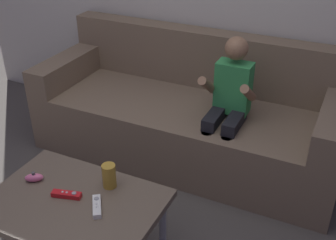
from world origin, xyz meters
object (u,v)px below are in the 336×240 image
at_px(couch, 189,115).
at_px(coffee_table, 73,208).
at_px(soda_can, 109,176).
at_px(nunchuk_pink, 34,178).
at_px(game_remote_white_near_edge, 97,206).
at_px(game_remote_red_far_corner, 67,195).
at_px(person_seated_on_couch, 228,104).

distance_m(couch, coffee_table, 1.22).
bearing_deg(couch, soda_can, -88.74).
height_order(couch, coffee_table, couch).
distance_m(nunchuk_pink, soda_can, 0.38).
bearing_deg(coffee_table, nunchuk_pink, 169.91).
height_order(game_remote_white_near_edge, game_remote_red_far_corner, same).
xyz_separation_m(coffee_table, game_remote_white_near_edge, (0.13, 0.01, 0.05)).
relative_size(couch, soda_can, 16.84).
relative_size(coffee_table, game_remote_white_near_edge, 5.90).
xyz_separation_m(coffee_table, game_remote_red_far_corner, (-0.04, 0.02, 0.05)).
bearing_deg(couch, game_remote_white_near_edge, -87.31).
bearing_deg(coffee_table, person_seated_on_couch, 68.92).
bearing_deg(coffee_table, game_remote_white_near_edge, 4.60).
bearing_deg(coffee_table, couch, 86.43).
bearing_deg(person_seated_on_couch, soda_can, -109.20).
bearing_deg(soda_can, coffee_table, -119.85).
distance_m(person_seated_on_couch, soda_can, 0.92).
bearing_deg(couch, nunchuk_pink, -105.91).
bearing_deg(nunchuk_pink, soda_can, 19.50).
height_order(person_seated_on_couch, game_remote_red_far_corner, person_seated_on_couch).
xyz_separation_m(person_seated_on_couch, coffee_table, (-0.40, -1.04, -0.15)).
distance_m(person_seated_on_couch, game_remote_white_near_edge, 1.07).
bearing_deg(coffee_table, game_remote_red_far_corner, 156.23).
height_order(person_seated_on_couch, game_remote_white_near_edge, person_seated_on_couch).
height_order(nunchuk_pink, game_remote_red_far_corner, nunchuk_pink).
relative_size(person_seated_on_couch, game_remote_white_near_edge, 6.86).
distance_m(couch, nunchuk_pink, 1.22).
relative_size(couch, nunchuk_pink, 20.62).
bearing_deg(soda_can, person_seated_on_couch, 70.80).
height_order(couch, person_seated_on_couch, person_seated_on_couch).
distance_m(coffee_table, game_remote_red_far_corner, 0.07).
bearing_deg(game_remote_red_far_corner, soda_can, 47.62).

